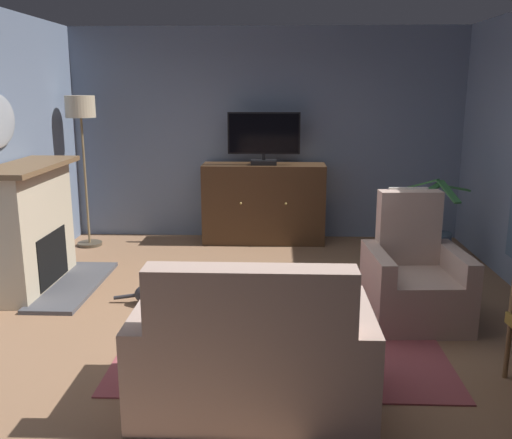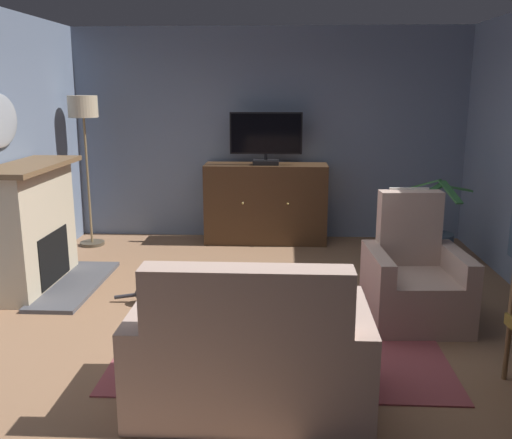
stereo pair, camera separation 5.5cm
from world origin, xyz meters
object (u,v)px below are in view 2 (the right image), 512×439
object	(u,v)px
fireplace	(34,229)
cat	(158,293)
armchair_facing_sofa	(414,282)
floor_lamp	(84,123)
tv_remote	(270,281)
television	(266,137)
sofa_floral	(251,357)
tv_cabinet	(266,205)
potted_plant_small_fern_corner	(436,245)
coffee_table	(248,284)

from	to	relation	value
fireplace	cat	bearing A→B (deg)	-17.75
armchair_facing_sofa	floor_lamp	distance (m)	4.47
tv_remote	floor_lamp	size ratio (longest dim) A/B	0.09
television	armchair_facing_sofa	world-z (taller)	television
sofa_floral	tv_cabinet	bearing A→B (deg)	90.60
tv_cabinet	fireplace	bearing A→B (deg)	-141.03
sofa_floral	potted_plant_small_fern_corner	size ratio (longest dim) A/B	1.49
tv_remote	floor_lamp	world-z (taller)	floor_lamp
cat	floor_lamp	bearing A→B (deg)	123.32
potted_plant_small_fern_corner	floor_lamp	distance (m)	4.52
potted_plant_small_fern_corner	floor_lamp	bearing A→B (deg)	170.74
tv_remote	cat	xyz separation A→B (m)	(-1.08, 0.66, -0.37)
tv_remote	coffee_table	bearing A→B (deg)	-106.44
tv_remote	sofa_floral	size ratio (longest dim) A/B	0.11
fireplace	coffee_table	distance (m)	2.46
tv_cabinet	armchair_facing_sofa	bearing A→B (deg)	-61.25
potted_plant_small_fern_corner	armchair_facing_sofa	bearing A→B (deg)	-111.10
tv_remote	sofa_floral	xyz separation A→B (m)	(-0.09, -1.04, -0.15)
armchair_facing_sofa	tv_remote	bearing A→B (deg)	-161.53
tv_cabinet	tv_remote	xyz separation A→B (m)	(0.13, -2.95, -0.01)
potted_plant_small_fern_corner	television	bearing A→B (deg)	155.25
fireplace	tv_cabinet	bearing A→B (deg)	38.97
coffee_table	armchair_facing_sofa	xyz separation A→B (m)	(1.44, 0.30, -0.07)
tv_remote	armchair_facing_sofa	distance (m)	1.33
fireplace	tv_remote	bearing A→B (deg)	-24.30
potted_plant_small_fern_corner	cat	xyz separation A→B (m)	(-2.94, -1.32, -0.14)
television	cat	world-z (taller)	television
sofa_floral	armchair_facing_sofa	bearing A→B (deg)	47.27
coffee_table	potted_plant_small_fern_corner	size ratio (longest dim) A/B	1.06
fireplace	cat	size ratio (longest dim) A/B	2.13
sofa_floral	cat	size ratio (longest dim) A/B	2.18
armchair_facing_sofa	floor_lamp	xyz separation A→B (m)	(-3.66, 2.26, 1.23)
tv_remote	sofa_floral	world-z (taller)	sofa_floral
fireplace	floor_lamp	xyz separation A→B (m)	(0.03, 1.58, 0.97)
coffee_table	armchair_facing_sofa	bearing A→B (deg)	11.93
television	armchair_facing_sofa	distance (m)	3.03
tv_remote	potted_plant_small_fern_corner	bearing A→B (deg)	153.20
tv_cabinet	sofa_floral	distance (m)	3.99
television	sofa_floral	xyz separation A→B (m)	(0.04, -3.94, -1.06)
television	tv_cabinet	bearing A→B (deg)	90.00
fireplace	potted_plant_small_fern_corner	xyz separation A→B (m)	(4.29, 0.89, -0.36)
fireplace	tv_cabinet	world-z (taller)	fireplace
tv_remote	armchair_facing_sofa	bearing A→B (deg)	124.86
coffee_table	potted_plant_small_fern_corner	xyz separation A→B (m)	(2.04, 1.86, -0.16)
coffee_table	armchair_facing_sofa	size ratio (longest dim) A/B	0.95
armchair_facing_sofa	floor_lamp	size ratio (longest dim) A/B	0.59
tv_remote	potted_plant_small_fern_corner	distance (m)	2.73
sofa_floral	floor_lamp	xyz separation A→B (m)	(-2.31, 3.71, 1.24)
sofa_floral	armchair_facing_sofa	world-z (taller)	armchair_facing_sofa
television	tv_remote	bearing A→B (deg)	-87.39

